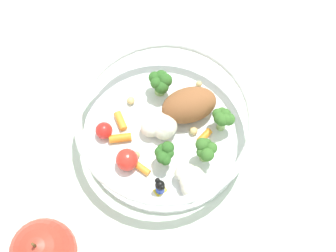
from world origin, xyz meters
The scene contains 3 objects.
ground_plane centered at (0.00, 0.00, 0.00)m, with size 2.40×2.40×0.00m, color silver.
food_container centered at (-0.01, -0.01, 0.03)m, with size 0.25×0.25×0.07m.
loose_apple centered at (0.03, 0.22, 0.04)m, with size 0.08×0.08×0.10m.
Camera 1 is at (-0.16, 0.22, 0.64)m, focal length 51.38 mm.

